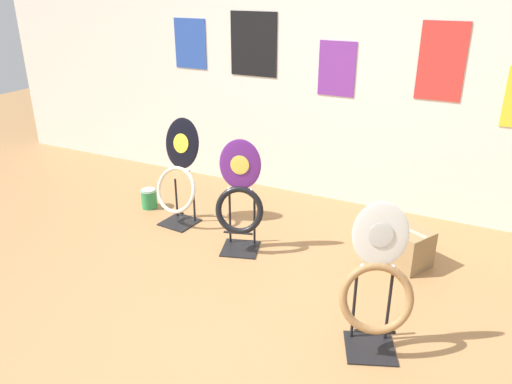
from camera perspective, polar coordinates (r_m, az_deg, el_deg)
name	(u,v)px	position (r m, az deg, el deg)	size (l,w,h in m)	color
ground_plane	(213,342)	(3.06, -4.99, -16.74)	(14.00, 14.00, 0.00)	#A37547
wall_back	(346,61)	(4.53, 10.28, 14.50)	(8.00, 0.07, 2.60)	silver
toilet_seat_display_white_plain	(376,290)	(2.84, 13.61, -10.82)	(0.44, 0.36, 0.90)	black
toilet_seat_display_jazz_black	(179,176)	(4.25, -8.84, 1.83)	(0.42, 0.32, 0.91)	black
toilet_seat_display_purple_note	(240,201)	(3.76, -1.88, -0.98)	(0.40, 0.35, 0.89)	black
paint_can	(149,198)	(4.71, -12.12, -0.66)	(0.15, 0.15, 0.18)	#2D8E4C
storage_box	(398,243)	(3.90, 15.91, -5.58)	(0.54, 0.46, 0.29)	#93754C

